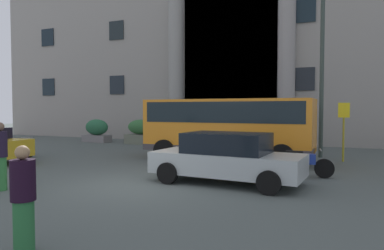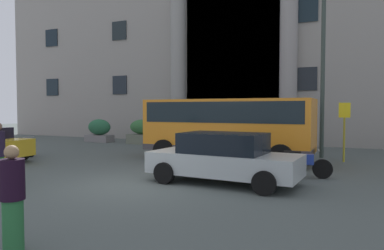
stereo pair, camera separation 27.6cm
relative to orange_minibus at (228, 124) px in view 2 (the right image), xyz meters
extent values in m
cube|color=#49514E|center=(-1.01, -5.50, -1.59)|extent=(80.00, 64.00, 0.12)
cube|color=gray|center=(-1.01, 12.00, 7.26)|extent=(40.17, 9.00, 17.58)
cube|color=black|center=(-2.32, 7.56, 3.21)|extent=(6.07, 0.12, 9.48)
cylinder|color=gray|center=(-5.86, 7.25, 3.21)|extent=(1.01, 1.01, 9.48)
cylinder|color=gray|center=(1.23, 7.25, 3.21)|extent=(1.01, 1.01, 9.48)
cube|color=black|center=(-17.08, 7.46, 2.34)|extent=(1.18, 0.08, 1.32)
cube|color=black|center=(-10.65, 7.46, 2.34)|extent=(1.18, 0.08, 1.32)
cube|color=black|center=(2.20, 7.46, 2.34)|extent=(1.18, 0.08, 1.32)
cube|color=black|center=(-17.08, 7.46, 6.21)|extent=(1.18, 0.08, 1.32)
cube|color=black|center=(-10.65, 7.46, 6.21)|extent=(1.18, 0.08, 1.32)
cube|color=black|center=(2.20, 7.46, 6.21)|extent=(1.18, 0.08, 1.32)
cube|color=orange|center=(-0.01, 0.00, -0.04)|extent=(6.73, 2.35, 2.08)
cube|color=black|center=(-0.01, 0.00, 0.49)|extent=(6.33, 2.38, 0.81)
cube|color=black|center=(3.28, -0.02, 0.31)|extent=(0.07, 1.94, 1.01)
cube|color=#443F42|center=(-0.01, 0.00, -0.96)|extent=(6.73, 2.39, 0.24)
cylinder|color=black|center=(2.35, 1.14, -1.08)|extent=(0.90, 0.29, 0.90)
cylinder|color=black|center=(2.34, -1.17, -1.08)|extent=(0.90, 0.29, 0.90)
cylinder|color=black|center=(-2.35, 1.17, -1.08)|extent=(0.90, 0.29, 0.90)
cylinder|color=black|center=(-2.37, -1.14, -1.08)|extent=(0.90, 0.29, 0.90)
cylinder|color=#9F9420|center=(4.34, 1.68, -0.36)|extent=(0.08, 0.08, 2.35)
cube|color=yellow|center=(4.34, 1.65, 0.57)|extent=(0.44, 0.03, 0.60)
cube|color=slate|center=(-10.37, 4.78, -1.30)|extent=(1.74, 0.92, 0.46)
ellipsoid|color=#255D3B|center=(-10.37, 4.78, -0.56)|extent=(1.67, 0.83, 1.03)
cube|color=gray|center=(1.80, 5.38, -1.29)|extent=(2.18, 0.82, 0.49)
ellipsoid|color=#274326|center=(1.80, 5.38, -0.54)|extent=(2.09, 0.74, 1.00)
cube|color=#646A59|center=(-7.10, 4.83, -1.24)|extent=(1.83, 0.97, 0.59)
ellipsoid|color=#306334|center=(-7.10, 4.83, -0.49)|extent=(1.75, 0.87, 0.91)
cube|color=slate|center=(-3.26, 4.60, -1.27)|extent=(1.60, 0.83, 0.52)
ellipsoid|color=#1D5924|center=(-3.26, 4.60, -0.52)|extent=(1.54, 0.74, 0.97)
cylinder|color=black|center=(-7.84, -3.35, -1.22)|extent=(0.63, 0.25, 0.62)
cube|color=#B0B8B8|center=(1.26, -4.23, -0.96)|extent=(4.42, 2.03, 0.61)
cube|color=black|center=(1.26, -4.23, -0.36)|extent=(2.43, 1.68, 0.57)
cylinder|color=black|center=(2.78, -3.47, -1.22)|extent=(0.63, 0.24, 0.62)
cylinder|color=black|center=(2.66, -5.19, -1.22)|extent=(0.63, 0.24, 0.62)
cylinder|color=black|center=(-0.14, -3.26, -1.22)|extent=(0.63, 0.24, 0.62)
cylinder|color=black|center=(-0.27, -4.98, -1.22)|extent=(0.63, 0.24, 0.62)
cylinder|color=black|center=(-8.45, -2.41, -1.23)|extent=(0.61, 0.19, 0.60)
cylinder|color=black|center=(-9.78, -2.21, -1.23)|extent=(0.61, 0.21, 0.60)
cube|color=#1C6A6E|center=(-9.11, -2.31, -0.95)|extent=(0.89, 0.36, 0.32)
cube|color=black|center=(-9.29, -2.29, -0.77)|extent=(0.54, 0.27, 0.12)
cylinder|color=#A5A5A8|center=(-8.55, -2.40, -0.65)|extent=(0.11, 0.55, 0.03)
cylinder|color=black|center=(3.81, -2.33, -1.23)|extent=(0.61, 0.17, 0.60)
cylinder|color=black|center=(2.39, -2.51, -1.23)|extent=(0.61, 0.19, 0.60)
cube|color=#203798|center=(3.10, -2.42, -0.95)|extent=(0.94, 0.35, 0.32)
cube|color=black|center=(2.92, -2.45, -0.77)|extent=(0.54, 0.26, 0.12)
cylinder|color=#A5A5A8|center=(3.70, -2.35, -0.65)|extent=(0.10, 0.55, 0.03)
cylinder|color=#246234|center=(0.00, -10.20, -1.14)|extent=(0.30, 0.30, 0.79)
cylinder|color=black|center=(0.00, -10.20, -0.44)|extent=(0.36, 0.36, 0.61)
sphere|color=#997652|center=(0.00, -10.20, -0.03)|extent=(0.21, 0.21, 0.21)
cylinder|color=#323E38|center=(3.42, 2.66, 2.51)|extent=(0.18, 0.18, 8.07)
camera|label=1|loc=(4.35, -14.03, 0.61)|focal=33.44mm
camera|label=2|loc=(4.60, -13.92, 0.61)|focal=33.44mm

